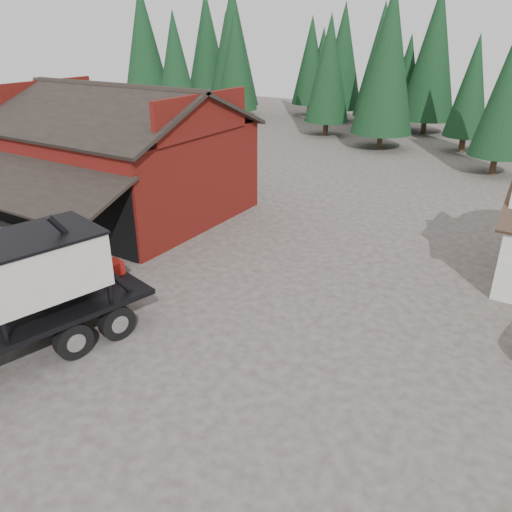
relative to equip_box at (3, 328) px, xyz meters
The scene contains 7 objects.
ground 5.33m from the equip_box, 20.17° to the left, with size 120.00×120.00×0.00m, color #463D37.
red_barn 13.40m from the equip_box, 117.11° to the left, with size 12.80×13.63×7.18m.
conifer_backdrop 44.12m from the equip_box, 83.50° to the left, with size 76.00×16.00×16.00m, color #10311B, non-canonical shape.
near_pine_a 34.88m from the equip_box, 119.69° to the left, with size 4.40×4.40×11.40m.
near_pine_b 34.14m from the equip_box, 70.95° to the left, with size 3.96×3.96×10.40m.
near_pine_d 36.54m from the equip_box, 88.42° to the left, with size 5.28×5.28×13.40m.
equip_box is the anchor object (origin of this frame).
Camera 1 is at (10.32, -9.63, 9.83)m, focal length 35.00 mm.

